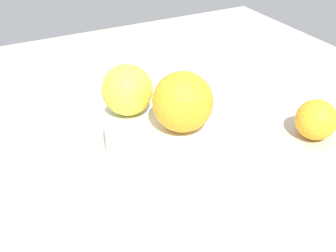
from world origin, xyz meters
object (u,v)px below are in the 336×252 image
Objects in this scene: orange_in_bowl_0 at (181,103)px; orange_loose_0 at (316,120)px; fruit_bowl at (168,130)px; orange_in_bowl_1 at (127,90)px.

orange_in_bowl_0 reaches higher than orange_loose_0.
fruit_bowl is 2.32× the size of orange_in_bowl_0.
fruit_bowl is at bearing 86.21° from orange_in_bowl_0.
fruit_bowl is at bearing 157.98° from orange_loose_0.
orange_loose_0 is at bearing -22.02° from fruit_bowl.
fruit_bowl is at bearing -30.20° from orange_in_bowl_1.
orange_in_bowl_0 reaches higher than orange_in_bowl_1.
orange_in_bowl_0 is at bearing 168.69° from orange_loose_0.
fruit_bowl is 9.06cm from orange_in_bowl_1.
orange_in_bowl_0 is 1.29× the size of orange_loose_0.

